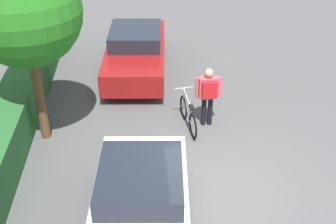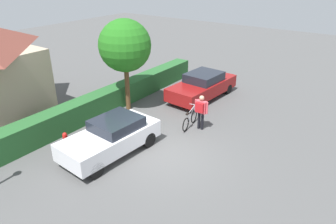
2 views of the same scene
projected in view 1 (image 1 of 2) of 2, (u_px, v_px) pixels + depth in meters
name	position (u px, v px, depth m)	size (l,w,h in m)	color
ground_plane	(225.00, 191.00, 9.48)	(60.00, 60.00, 0.00)	#505050
parked_car_near	(140.00, 209.00, 7.96)	(4.17, 2.05, 1.43)	silver
parked_car_far	(136.00, 51.00, 14.08)	(4.68, 2.17, 1.46)	maroon
bicycle	(188.00, 115.00, 11.44)	(1.61, 0.50, 0.95)	black
person_rider	(208.00, 92.00, 11.19)	(0.36, 0.67, 1.67)	black
tree_kerbside	(24.00, 11.00, 9.49)	(2.58, 2.58, 4.66)	brown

